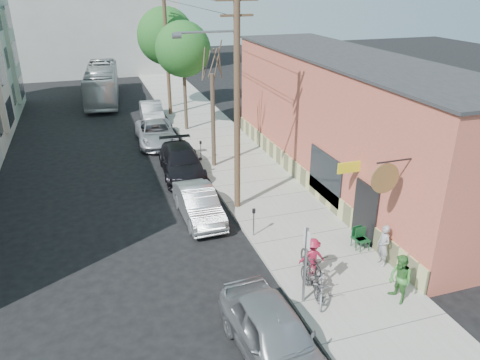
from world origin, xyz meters
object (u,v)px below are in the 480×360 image
object	(u,v)px
sign_post	(306,258)
parked_bike_b	(323,288)
patio_chair_b	(359,238)
car_0	(274,335)
bus	(102,83)
utility_pole_near	(236,97)
car_1	(199,204)
car_2	(181,162)
patio_chair_a	(363,240)
parking_meter_near	(254,218)
tree_leafy_far	(166,36)
cyclist	(312,257)
car_4	(152,112)
tree_bare	(213,121)
car_3	(156,133)
patron_grey	(383,245)
patron_green	(400,279)
parked_bike_a	(312,280)
tree_leafy_mid	(183,49)
parking_meter_far	(201,148)

from	to	relation	value
sign_post	parked_bike_b	bearing A→B (deg)	-10.34
patio_chair_b	parked_bike_b	size ratio (longest dim) A/B	0.50
car_0	bus	world-z (taller)	bus
utility_pole_near	bus	xyz separation A→B (m)	(-4.74, 24.17, -3.87)
car_1	car_2	size ratio (longest dim) A/B	0.82
patio_chair_b	patio_chair_a	bearing A→B (deg)	-63.78
car_0	parking_meter_near	bearing A→B (deg)	71.18
tree_leafy_far	bus	bearing A→B (deg)	138.21
utility_pole_near	car_2	distance (m)	6.99
patio_chair_b	parked_bike_b	distance (m)	3.83
cyclist	parked_bike_b	size ratio (longest dim) A/B	0.84
car_4	car_0	bearing A→B (deg)	-88.34
tree_bare	bus	distance (m)	19.44
utility_pole_near	car_1	xyz separation A→B (m)	(-1.90, -0.36, -4.69)
tree_bare	bus	xyz separation A→B (m)	(-5.15, 18.70, -1.25)
patio_chair_a	patio_chair_b	distance (m)	0.18
car_3	car_4	xyz separation A→B (m)	(0.50, 5.35, 0.01)
parked_bike_b	car_1	bearing A→B (deg)	139.70
tree_bare	parked_bike_b	xyz separation A→B (m)	(0.20, -13.06, -2.18)
car_2	car_4	world-z (taller)	car_2
parking_meter_near	patron_grey	world-z (taller)	patron_grey
patron_green	parked_bike_a	xyz separation A→B (m)	(-2.58, 1.27, -0.32)
tree_bare	tree_leafy_mid	distance (m)	8.02
patio_chair_a	utility_pole_near	bearing A→B (deg)	123.24
parking_meter_near	car_3	world-z (taller)	car_3
patio_chair_a	parked_bike_a	bearing A→B (deg)	-150.04
parking_meter_near	parked_bike_b	xyz separation A→B (m)	(0.75, -4.75, -0.37)
tree_leafy_far	car_2	xyz separation A→B (m)	(-2.00, -14.58, -5.11)
car_4	bus	bearing A→B (deg)	113.67
parking_meter_far	parked_bike_b	bearing A→B (deg)	-86.94
cyclist	car_2	world-z (taller)	cyclist
tree_leafy_mid	car_1	world-z (taller)	tree_leafy_mid
utility_pole_near	patron_grey	xyz separation A→B (m)	(3.72, -6.41, -4.43)
parked_bike_b	car_1	world-z (taller)	car_1
parking_meter_far	car_1	size ratio (longest dim) A/B	0.28
tree_bare	patio_chair_a	bearing A→B (deg)	-73.36
parking_meter_near	parking_meter_far	xyz separation A→B (m)	(0.00, 9.19, 0.00)
parking_meter_far	utility_pole_near	size ratio (longest dim) A/B	0.12
parked_bike_a	car_3	distance (m)	18.13
tree_leafy_mid	sign_post	bearing A→B (deg)	-91.26
parking_meter_near	car_1	distance (m)	3.05
patron_grey	patron_green	world-z (taller)	patron_green
tree_leafy_mid	car_3	xyz separation A→B (m)	(-2.50, -2.16, -4.99)
patron_grey	tree_bare	bearing A→B (deg)	-165.35
parking_meter_far	car_3	bearing A→B (deg)	113.80
car_4	bus	distance (m)	8.68
patron_grey	cyclist	distance (m)	2.81
car_0	patron_grey	bearing A→B (deg)	24.30
sign_post	tree_leafy_far	size ratio (longest dim) A/B	0.35
parking_meter_near	tree_bare	size ratio (longest dim) A/B	0.24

